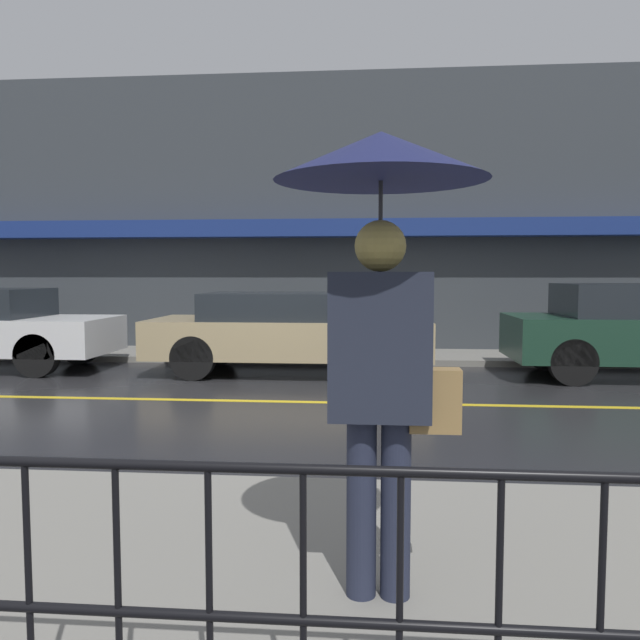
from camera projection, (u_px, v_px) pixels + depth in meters
name	position (u px, v px, depth m)	size (l,w,h in m)	color
ground_plane	(248.00, 401.00, 8.20)	(80.00, 80.00, 0.00)	#262628
sidewalk_near	(72.00, 568.00, 3.43)	(28.00, 2.93, 0.11)	gray
sidewalk_far	(291.00, 355.00, 12.37)	(28.00, 1.76, 0.11)	gray
lane_marking	(248.00, 401.00, 8.20)	(25.20, 0.12, 0.01)	gold
building_storefront	(297.00, 216.00, 13.16)	(28.00, 0.85, 5.83)	#383D42
pedestrian	(382.00, 248.00, 2.91)	(1.00, 1.00, 2.22)	#23283D
car_tan	(288.00, 331.00, 10.44)	(4.64, 1.81, 1.36)	tan
car_dark_green	(637.00, 330.00, 9.95)	(4.03, 1.74, 1.51)	#193828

